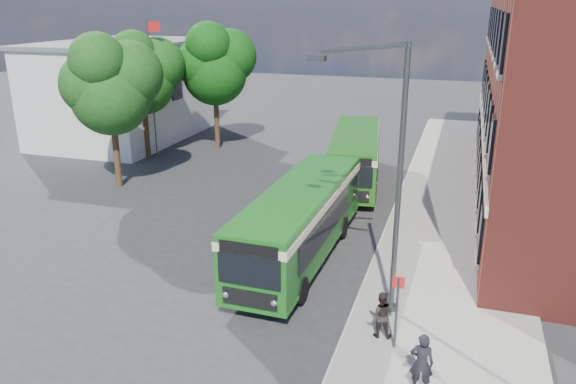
% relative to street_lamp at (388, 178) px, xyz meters
% --- Properties ---
extents(ground, '(120.00, 120.00, 0.00)m').
position_rel_street_lamp_xyz_m(ground, '(-4.84, 2.00, -4.79)').
color(ground, '#2A2A2D').
rests_on(ground, ground).
extents(pavement, '(6.00, 48.00, 0.15)m').
position_rel_street_lamp_xyz_m(pavement, '(2.16, 10.00, -4.72)').
color(pavement, gray).
rests_on(pavement, ground).
extents(kerb_line, '(0.12, 48.00, 0.01)m').
position_rel_street_lamp_xyz_m(kerb_line, '(-0.89, 10.00, -4.79)').
color(kerb_line, beige).
rests_on(kerb_line, ground).
extents(white_building, '(9.40, 13.40, 7.30)m').
position_rel_street_lamp_xyz_m(white_building, '(-22.84, 20.00, -1.13)').
color(white_building, beige).
rests_on(white_building, ground).
extents(flagpole, '(0.95, 0.10, 9.00)m').
position_rel_street_lamp_xyz_m(flagpole, '(-17.29, 15.00, 0.15)').
color(flagpole, '#373A3C').
rests_on(flagpole, ground).
extents(street_lamp, '(2.96, 2.38, 9.00)m').
position_rel_street_lamp_xyz_m(street_lamp, '(0.00, 0.00, 0.00)').
color(street_lamp, '#373A3C').
rests_on(street_lamp, ground).
extents(bus_stop_sign, '(0.35, 0.08, 2.52)m').
position_rel_street_lamp_xyz_m(bus_stop_sign, '(0.76, -2.20, -3.28)').
color(bus_stop_sign, '#373A3C').
rests_on(bus_stop_sign, ground).
extents(bus_front, '(2.84, 10.98, 3.02)m').
position_rel_street_lamp_xyz_m(bus_front, '(-3.84, 3.27, -2.96)').
color(bus_front, '#195B18').
rests_on(bus_front, ground).
extents(bus_rear, '(4.06, 10.51, 3.02)m').
position_rel_street_lamp_xyz_m(bus_rear, '(-3.69, 13.92, -2.96)').
color(bus_rear, '#1E5715').
rests_on(bus_rear, ground).
extents(pedestrian_a, '(0.65, 0.43, 1.74)m').
position_rel_street_lamp_xyz_m(pedestrian_a, '(1.68, -4.00, -3.77)').
color(pedestrian_a, black).
rests_on(pedestrian_a, pavement).
extents(pedestrian_b, '(0.82, 0.69, 1.53)m').
position_rel_street_lamp_xyz_m(pedestrian_b, '(0.25, -1.73, -3.88)').
color(pedestrian_b, black).
rests_on(pedestrian_b, pavement).
extents(tree_left, '(5.12, 4.87, 8.65)m').
position_rel_street_lamp_xyz_m(tree_left, '(-16.39, 9.20, 1.08)').
color(tree_left, '#3D2616').
rests_on(tree_left, ground).
extents(tree_mid, '(5.00, 4.75, 8.44)m').
position_rel_street_lamp_xyz_m(tree_mid, '(-18.18, 15.32, 0.93)').
color(tree_mid, '#3D2616').
rests_on(tree_mid, ground).
extents(tree_right, '(5.26, 5.00, 8.88)m').
position_rel_street_lamp_xyz_m(tree_right, '(-14.74, 19.15, 1.23)').
color(tree_right, '#3D2616').
rests_on(tree_right, ground).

